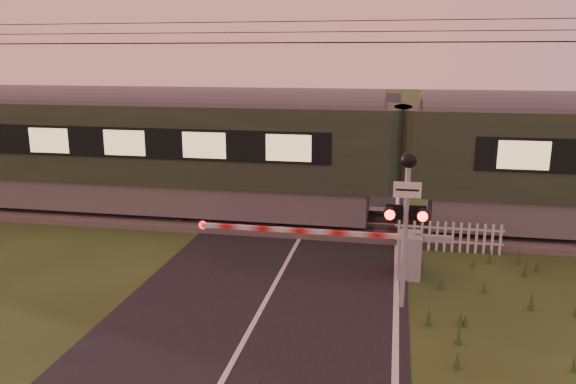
% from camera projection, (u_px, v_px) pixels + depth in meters
% --- Properties ---
extents(ground, '(160.00, 160.00, 0.00)m').
position_uv_depth(ground, '(259.00, 314.00, 11.47)').
color(ground, '#293916').
rests_on(ground, ground).
extents(road, '(6.00, 140.00, 0.03)m').
position_uv_depth(road, '(257.00, 319.00, 11.24)').
color(road, black).
rests_on(road, ground).
extents(track_bed, '(140.00, 3.40, 0.39)m').
position_uv_depth(track_bed, '(308.00, 221.00, 17.65)').
color(track_bed, '#47423D').
rests_on(track_bed, ground).
extents(overhead_wires, '(120.00, 0.62, 0.62)m').
position_uv_depth(overhead_wires, '(310.00, 35.00, 16.31)').
color(overhead_wires, black).
rests_on(overhead_wires, ground).
extents(train, '(41.34, 2.85, 3.85)m').
position_uv_depth(train, '(401.00, 157.00, 16.63)').
color(train, slate).
rests_on(train, ground).
extents(boom_gate, '(6.20, 0.81, 1.07)m').
position_uv_depth(boom_gate, '(398.00, 252.00, 13.38)').
color(boom_gate, gray).
rests_on(boom_gate, ground).
extents(crossing_signal, '(0.84, 0.35, 3.30)m').
position_uv_depth(crossing_signal, '(407.00, 203.00, 11.24)').
color(crossing_signal, gray).
rests_on(crossing_signal, ground).
extents(picket_fence, '(2.84, 0.07, 0.83)m').
position_uv_depth(picket_fence, '(449.00, 237.00, 15.00)').
color(picket_fence, silver).
rests_on(picket_fence, ground).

